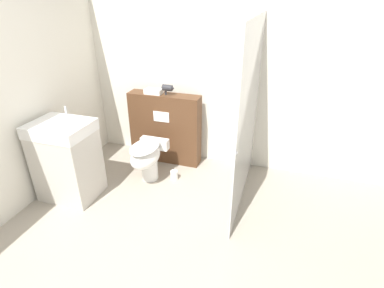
{
  "coord_description": "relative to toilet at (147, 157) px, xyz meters",
  "views": [
    {
      "loc": [
        1.02,
        -1.63,
        2.17
      ],
      "look_at": [
        0.09,
        1.24,
        0.63
      ],
      "focal_mm": 28.0,
      "sensor_mm": 36.0,
      "label": 1
    }
  ],
  "objects": [
    {
      "name": "ground_plane",
      "position": [
        0.5,
        -1.28,
        -0.34
      ],
      "size": [
        12.0,
        12.0,
        0.0
      ],
      "primitive_type": "plane",
      "color": "#9E9384"
    },
    {
      "name": "wall_back",
      "position": [
        0.5,
        0.82,
        0.91
      ],
      "size": [
        8.0,
        0.06,
        2.5
      ],
      "color": "silver",
      "rests_on": "ground_plane"
    },
    {
      "name": "partition_panel",
      "position": [
        0.01,
        0.58,
        0.15
      ],
      "size": [
        0.98,
        0.24,
        0.98
      ],
      "color": "#51331E",
      "rests_on": "ground_plane"
    },
    {
      "name": "shower_glass",
      "position": [
        1.2,
        0.04,
        0.66
      ],
      "size": [
        0.04,
        1.5,
        1.99
      ],
      "color": "silver",
      "rests_on": "ground_plane"
    },
    {
      "name": "toilet",
      "position": [
        0.0,
        0.0,
        0.0
      ],
      "size": [
        0.37,
        0.59,
        0.52
      ],
      "color": "white",
      "rests_on": "ground_plane"
    },
    {
      "name": "sink_vanity",
      "position": [
        -0.73,
        -0.54,
        0.13
      ],
      "size": [
        0.63,
        0.51,
        1.06
      ],
      "color": "beige",
      "rests_on": "ground_plane"
    },
    {
      "name": "hair_drier",
      "position": [
        0.08,
        0.57,
        0.73
      ],
      "size": [
        0.16,
        0.08,
        0.14
      ],
      "color": "#2D2D33",
      "rests_on": "partition_panel"
    },
    {
      "name": "folded_towel",
      "position": [
        -0.13,
        0.56,
        0.67
      ],
      "size": [
        0.23,
        0.14,
        0.06
      ],
      "color": "white",
      "rests_on": "partition_panel"
    },
    {
      "name": "spare_toilet_roll",
      "position": [
        0.3,
        0.13,
        -0.28
      ],
      "size": [
        0.09,
        0.09,
        0.12
      ],
      "color": "white",
      "rests_on": "ground_plane"
    }
  ]
}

